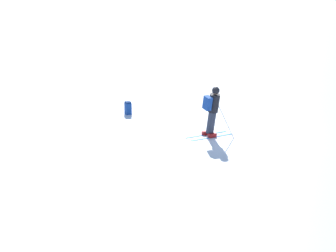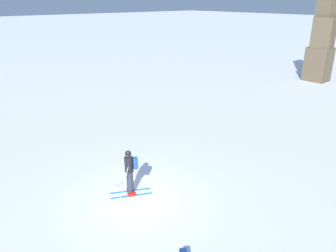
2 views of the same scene
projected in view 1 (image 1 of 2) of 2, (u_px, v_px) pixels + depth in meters
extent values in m
plane|color=white|center=(197.00, 134.00, 18.99)|extent=(300.00, 300.00, 0.00)
cube|color=#1E7AC6|center=(212.00, 137.00, 18.59)|extent=(0.82, 1.51, 0.01)
cube|color=#1E7AC6|center=(206.00, 135.00, 18.89)|extent=(0.82, 1.51, 0.01)
cube|color=#B21919|center=(212.00, 135.00, 18.57)|extent=(0.25, 0.31, 0.12)
cube|color=#B21919|center=(206.00, 133.00, 18.87)|extent=(0.25, 0.31, 0.12)
cylinder|color=#2D3342|center=(211.00, 122.00, 18.52)|extent=(0.48, 0.42, 0.81)
cylinder|color=black|center=(214.00, 103.00, 18.23)|extent=(0.56, 0.51, 0.66)
sphere|color=tan|center=(216.00, 91.00, 18.06)|extent=(0.33, 0.31, 0.26)
sphere|color=black|center=(216.00, 90.00, 18.05)|extent=(0.38, 0.36, 0.30)
cube|color=#194293|center=(207.00, 103.00, 18.09)|extent=(0.40, 0.32, 0.49)
cylinder|color=#B7B7BC|center=(226.00, 122.00, 18.29)|extent=(0.42, 0.40, 1.12)
cylinder|color=#B7B7BC|center=(212.00, 116.00, 18.99)|extent=(0.39, 0.77, 1.21)
cube|color=#194293|center=(128.00, 109.00, 21.63)|extent=(0.37, 0.36, 0.44)
cube|color=navy|center=(128.00, 102.00, 21.57)|extent=(0.33, 0.32, 0.06)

